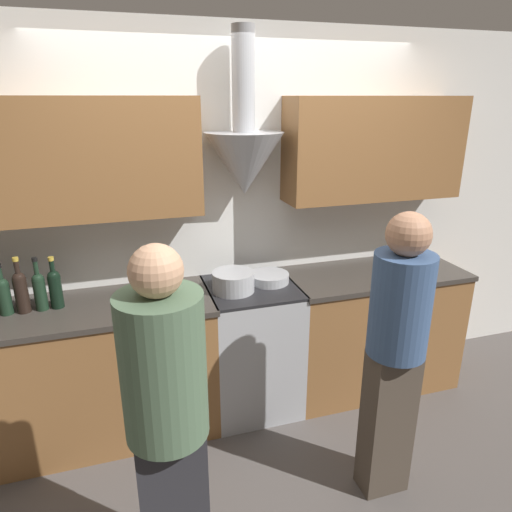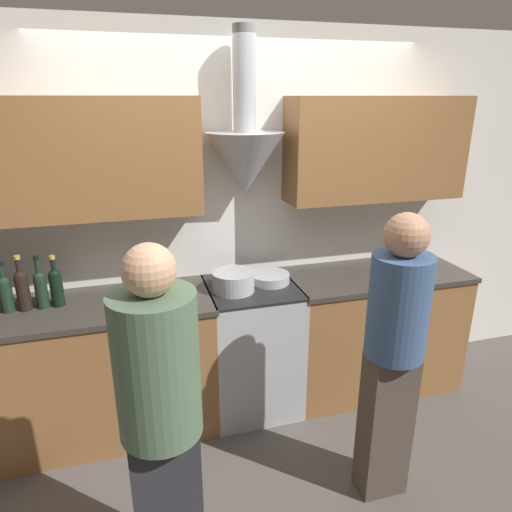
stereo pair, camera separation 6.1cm
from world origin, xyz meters
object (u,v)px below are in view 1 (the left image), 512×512
Objects in this scene: wine_bottle_4 at (21,290)px; wine_bottle_6 at (55,287)px; wine_bottle_3 at (4,294)px; person_foreground_right at (396,347)px; stove_range at (252,346)px; mixing_bowl at (269,278)px; orange_fruit at (408,256)px; stock_pot at (233,282)px; wine_bottle_5 at (40,289)px; person_foreground_left at (167,418)px.

wine_bottle_4 reaches higher than wine_bottle_6.
wine_bottle_3 is 0.19× the size of person_foreground_right.
stove_range is at bearing -1.77° from wine_bottle_6.
wine_bottle_6 is at bearing 178.23° from stove_range.
wine_bottle_4 reaches higher than mixing_bowl.
wine_bottle_3 is at bearing -177.93° from orange_fruit.
wine_bottle_4 reaches higher than orange_fruit.
wine_bottle_4 reaches higher than stock_pot.
wine_bottle_4 is 2.14m from person_foreground_right.
wine_bottle_5 is 2.06m from person_foreground_right.
mixing_bowl is at bearing 54.88° from person_foreground_left.
stove_range is 0.55m from stock_pot.
stock_pot is 0.17× the size of person_foreground_right.
person_foreground_left reaches higher than wine_bottle_6.
stock_pot is 1.11m from person_foreground_right.
orange_fruit is at bearing 2.11° from wine_bottle_6.
wine_bottle_4 is at bearing -1.39° from wine_bottle_3.
person_foreground_left is at bearing -66.65° from wine_bottle_6.
wine_bottle_4 is at bearing -177.81° from orange_fruit.
stock_pot is (1.26, -0.07, -0.08)m from wine_bottle_4.
stock_pot is (-0.14, -0.04, 0.53)m from stove_range.
orange_fruit is at bearing 5.67° from stove_range.
orange_fruit is (2.53, 0.09, -0.10)m from wine_bottle_6.
wine_bottle_6 is (0.28, 0.01, 0.01)m from wine_bottle_3.
orange_fruit is at bearing 32.53° from person_foreground_left.
wine_bottle_6 is 1.98m from person_foreground_right.
wine_bottle_5 is 1.19× the size of stock_pot.
orange_fruit is at bearing 52.87° from person_foreground_right.
wine_bottle_5 is (0.10, 0.01, -0.01)m from wine_bottle_4.
stove_range is 1.53m from wine_bottle_4.
stove_range is 0.57× the size of person_foreground_right.
person_foreground_left reaches higher than mixing_bowl.
wine_bottle_4 is 0.10m from wine_bottle_5.
person_foreground_right is (-0.82, -1.08, -0.05)m from orange_fruit.
wine_bottle_6 is at bearing 3.69° from wine_bottle_5.
mixing_bowl is (0.27, 0.07, -0.03)m from stock_pot.
wine_bottle_4 is 2.72m from orange_fruit.
stock_pot reaches higher than mixing_bowl.
stove_range is 0.51m from mixing_bowl.
person_foreground_right reaches higher than wine_bottle_6.
stove_range is at bearing 16.01° from stock_pot.
mixing_bowl is at bearing 0.12° from wine_bottle_5.
mixing_bowl is (1.44, 0.00, -0.10)m from wine_bottle_5.
wine_bottle_5 is 0.20× the size of person_foreground_right.
person_foreground_left is (-0.57, -1.12, -0.09)m from stock_pot.
wine_bottle_3 is at bearing 177.12° from stock_pot.
wine_bottle_4 is at bearing 120.59° from person_foreground_left.
wine_bottle_4 is at bearing 178.90° from stove_range.
person_foreground_right reaches higher than stove_range.
orange_fruit is (2.72, 0.10, -0.11)m from wine_bottle_4.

